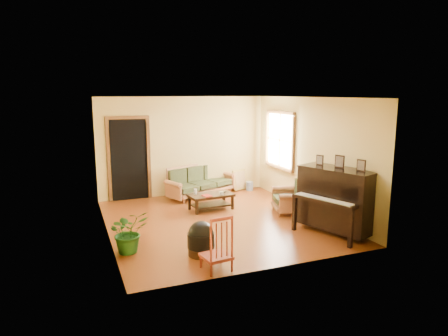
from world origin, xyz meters
name	(u,v)px	position (x,y,z in m)	size (l,w,h in m)	color
floor	(217,221)	(0.00, 0.00, 0.00)	(5.00, 5.00, 0.00)	#59240B
doorway	(129,160)	(-1.45, 2.48, 1.02)	(1.08, 0.16, 2.05)	black
window	(280,140)	(2.21, 1.30, 1.50)	(0.12, 1.36, 1.46)	white
sofa	(201,181)	(0.34, 2.15, 0.40)	(1.88, 0.79, 0.81)	#A3633C
coffee_table	(211,202)	(0.16, 0.86, 0.18)	(1.02, 0.55, 0.37)	black
armchair	(289,195)	(1.72, -0.02, 0.40)	(0.76, 0.80, 0.80)	#A3633C
piano	(336,201)	(1.88, -1.52, 0.64)	(0.85, 1.45, 1.28)	black
footstool	(201,243)	(-0.89, -1.60, 0.22)	(0.46, 0.46, 0.44)	black
red_chair	(216,242)	(-0.86, -2.23, 0.45)	(0.42, 0.46, 0.89)	maroon
leaning_frame	(240,180)	(1.55, 2.35, 0.30)	(0.45, 0.10, 0.61)	gold
ceramic_crock	(250,186)	(1.80, 2.22, 0.12)	(0.20, 0.20, 0.25)	#33559B
potted_plant	(129,232)	(-2.00, -1.03, 0.37)	(0.66, 0.57, 0.74)	#1B5016
book	(203,196)	(-0.08, 0.69, 0.38)	(0.18, 0.24, 0.02)	maroon
candle	(195,192)	(-0.18, 0.98, 0.43)	(0.07, 0.07, 0.13)	silver
glass_jar	(222,193)	(0.39, 0.74, 0.40)	(0.09, 0.09, 0.06)	white
remote	(223,192)	(0.48, 0.90, 0.38)	(0.17, 0.04, 0.02)	black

